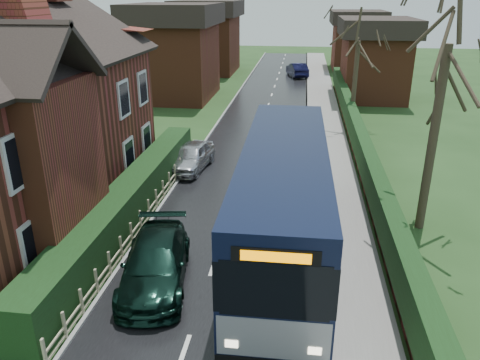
# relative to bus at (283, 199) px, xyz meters

# --- Properties ---
(ground) EXTENTS (140.00, 140.00, 0.00)m
(ground) POSITION_rel_bus_xyz_m (-2.19, -3.66, -1.84)
(ground) COLOR #2B4D21
(ground) RESTS_ON ground
(road) EXTENTS (6.00, 100.00, 0.02)m
(road) POSITION_rel_bus_xyz_m (-2.19, 6.34, -1.83)
(road) COLOR black
(road) RESTS_ON ground
(pavement) EXTENTS (2.50, 100.00, 0.14)m
(pavement) POSITION_rel_bus_xyz_m (2.06, 6.34, -1.77)
(pavement) COLOR slate
(pavement) RESTS_ON ground
(kerb_right) EXTENTS (0.12, 100.00, 0.14)m
(kerb_right) POSITION_rel_bus_xyz_m (0.86, 6.34, -1.77)
(kerb_right) COLOR gray
(kerb_right) RESTS_ON ground
(kerb_left) EXTENTS (0.12, 100.00, 0.10)m
(kerb_left) POSITION_rel_bus_xyz_m (-5.24, 6.34, -1.79)
(kerb_left) COLOR gray
(kerb_left) RESTS_ON ground
(front_hedge) EXTENTS (1.20, 16.00, 1.60)m
(front_hedge) POSITION_rel_bus_xyz_m (-6.09, 1.34, -1.04)
(front_hedge) COLOR black
(front_hedge) RESTS_ON ground
(picket_fence) EXTENTS (0.10, 16.00, 0.90)m
(picket_fence) POSITION_rel_bus_xyz_m (-5.34, 1.34, -1.39)
(picket_fence) COLOR tan
(picket_fence) RESTS_ON ground
(right_wall_hedge) EXTENTS (0.60, 50.00, 1.80)m
(right_wall_hedge) POSITION_rel_bus_xyz_m (3.61, 6.34, -0.82)
(right_wall_hedge) COLOR brown
(right_wall_hedge) RESTS_ON ground
(bus) EXTENTS (2.93, 12.28, 3.72)m
(bus) POSITION_rel_bus_xyz_m (0.00, 0.00, 0.00)
(bus) COLOR black
(bus) RESTS_ON ground
(car_silver) EXTENTS (2.09, 4.15, 1.36)m
(car_silver) POSITION_rel_bus_xyz_m (-4.99, 7.26, -1.17)
(car_silver) COLOR silver
(car_silver) RESTS_ON ground
(car_green) EXTENTS (2.70, 5.01, 1.38)m
(car_green) POSITION_rel_bus_xyz_m (-3.79, -2.78, -1.16)
(car_green) COLOR black
(car_green) RESTS_ON ground
(car_distant) EXTENTS (2.61, 4.65, 1.45)m
(car_distant) POSITION_rel_bus_xyz_m (-0.19, 36.28, -1.12)
(car_distant) COLOR black
(car_distant) RESTS_ON ground
(bus_stop_sign) EXTENTS (0.13, 0.37, 2.48)m
(bus_stop_sign) POSITION_rel_bus_xyz_m (1.01, -0.84, -0.21)
(bus_stop_sign) COLOR slate
(bus_stop_sign) RESTS_ON ground
(tree_right_near) EXTENTS (4.55, 4.55, 9.83)m
(tree_right_near) POSITION_rel_bus_xyz_m (5.22, 2.18, 5.50)
(tree_right_near) COLOR #342A1F
(tree_right_near) RESTS_ON ground
(tree_right_far) EXTENTS (4.15, 4.15, 8.02)m
(tree_right_far) POSITION_rel_bus_xyz_m (3.81, 16.40, 4.15)
(tree_right_far) COLOR #342B1F
(tree_right_far) RESTS_ON ground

